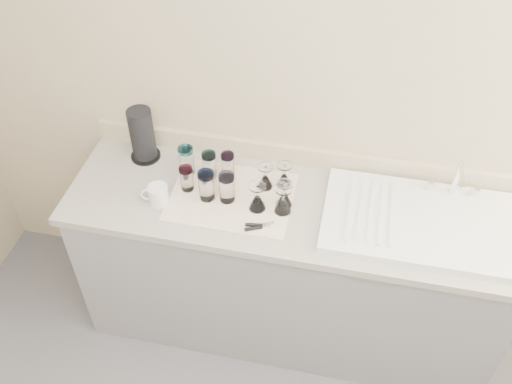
% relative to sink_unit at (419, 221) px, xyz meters
% --- Properties ---
extents(room_envelope, '(3.54, 3.50, 2.52)m').
position_rel_sink_unit_xyz_m(room_envelope, '(-0.55, -1.20, 0.64)').
color(room_envelope, '#505055').
rests_on(room_envelope, ground).
extents(counter_unit, '(2.06, 0.62, 0.90)m').
position_rel_sink_unit_xyz_m(counter_unit, '(-0.55, -0.00, -0.47)').
color(counter_unit, slate).
rests_on(counter_unit, ground).
extents(sink_unit, '(0.82, 0.50, 0.22)m').
position_rel_sink_unit_xyz_m(sink_unit, '(0.00, 0.00, 0.00)').
color(sink_unit, white).
rests_on(sink_unit, counter_unit).
extents(dish_towel, '(0.55, 0.42, 0.01)m').
position_rel_sink_unit_xyz_m(dish_towel, '(-0.83, -0.01, -0.02)').
color(dish_towel, white).
rests_on(dish_towel, counter_unit).
extents(tumbler_teal, '(0.07, 0.07, 0.14)m').
position_rel_sink_unit_xyz_m(tumbler_teal, '(-1.07, 0.10, 0.06)').
color(tumbler_teal, white).
rests_on(tumbler_teal, dish_towel).
extents(tumbler_cyan, '(0.07, 0.07, 0.13)m').
position_rel_sink_unit_xyz_m(tumbler_cyan, '(-0.96, 0.10, 0.06)').
color(tumbler_cyan, white).
rests_on(tumbler_cyan, dish_towel).
extents(tumbler_purple, '(0.06, 0.06, 0.13)m').
position_rel_sink_unit_xyz_m(tumbler_purple, '(-0.88, 0.12, 0.05)').
color(tumbler_purple, white).
rests_on(tumbler_purple, dish_towel).
extents(tumbler_magenta, '(0.06, 0.06, 0.12)m').
position_rel_sink_unit_xyz_m(tumbler_magenta, '(-1.04, -0.00, 0.05)').
color(tumbler_magenta, white).
rests_on(tumbler_magenta, dish_towel).
extents(tumbler_blue, '(0.07, 0.07, 0.15)m').
position_rel_sink_unit_xyz_m(tumbler_blue, '(-0.94, -0.04, 0.06)').
color(tumbler_blue, white).
rests_on(tumbler_blue, dish_towel).
extents(tumbler_lavender, '(0.07, 0.07, 0.14)m').
position_rel_sink_unit_xyz_m(tumbler_lavender, '(-0.85, -0.03, 0.06)').
color(tumbler_lavender, white).
rests_on(tumbler_lavender, dish_towel).
extents(goblet_back_left, '(0.07, 0.07, 0.12)m').
position_rel_sink_unit_xyz_m(goblet_back_left, '(-0.70, 0.08, 0.03)').
color(goblet_back_left, white).
rests_on(goblet_back_left, dish_towel).
extents(goblet_back_right, '(0.07, 0.07, 0.12)m').
position_rel_sink_unit_xyz_m(goblet_back_right, '(-0.61, 0.11, 0.03)').
color(goblet_back_right, white).
rests_on(goblet_back_right, dish_towel).
extents(goblet_front_left, '(0.08, 0.08, 0.14)m').
position_rel_sink_unit_xyz_m(goblet_front_left, '(-0.70, -0.06, 0.03)').
color(goblet_front_left, white).
rests_on(goblet_front_left, dish_towel).
extents(goblet_front_right, '(0.07, 0.07, 0.13)m').
position_rel_sink_unit_xyz_m(goblet_front_right, '(-0.59, -0.01, 0.03)').
color(goblet_front_right, white).
rests_on(goblet_front_right, dish_towel).
extents(goblet_extra, '(0.08, 0.08, 0.13)m').
position_rel_sink_unit_xyz_m(goblet_extra, '(-0.59, -0.05, 0.03)').
color(goblet_extra, white).
rests_on(goblet_extra, dish_towel).
extents(can_opener, '(0.13, 0.07, 0.02)m').
position_rel_sink_unit_xyz_m(can_opener, '(-0.67, -0.17, -0.00)').
color(can_opener, silver).
rests_on(can_opener, dish_towel).
extents(white_mug, '(0.13, 0.11, 0.09)m').
position_rel_sink_unit_xyz_m(white_mug, '(-1.15, -0.11, 0.03)').
color(white_mug, white).
rests_on(white_mug, counter_unit).
extents(paper_towel_roll, '(0.14, 0.14, 0.27)m').
position_rel_sink_unit_xyz_m(paper_towel_roll, '(-1.31, 0.18, 0.11)').
color(paper_towel_roll, black).
rests_on(paper_towel_roll, counter_unit).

